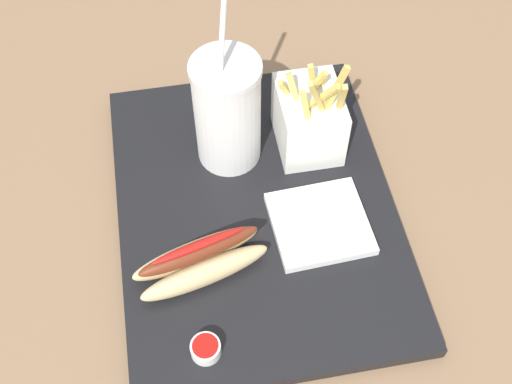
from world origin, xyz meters
TOP-DOWN VIEW (x-y plane):
  - ground_plane at (0.00, 0.00)m, footprint 2.40×2.40m
  - food_tray at (0.00, 0.00)m, footprint 0.47×0.36m
  - soda_cup at (0.09, 0.02)m, footprint 0.09×0.09m
  - fries_basket at (0.09, -0.09)m, footprint 0.11×0.08m
  - hot_dog_1 at (-0.08, 0.08)m, footprint 0.10×0.17m
  - ketchup_cup_1 at (-0.19, 0.09)m, footprint 0.03×0.03m
  - napkin_stack at (-0.05, -0.07)m, footprint 0.12×0.12m

SIDE VIEW (x-z plane):
  - ground_plane at x=0.00m, z-range -0.02..0.00m
  - food_tray at x=0.00m, z-range 0.00..0.02m
  - napkin_stack at x=-0.05m, z-range 0.02..0.03m
  - ketchup_cup_1 at x=-0.19m, z-range 0.02..0.04m
  - hot_dog_1 at x=-0.08m, z-range 0.01..0.08m
  - fries_basket at x=0.09m, z-range -0.01..0.15m
  - soda_cup at x=0.09m, z-range -0.03..0.24m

